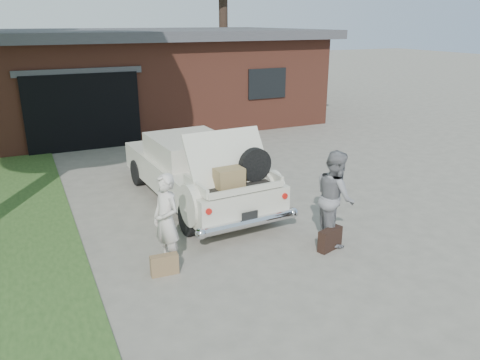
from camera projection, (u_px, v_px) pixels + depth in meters
name	position (u px, v px, depth m)	size (l,w,h in m)	color
ground	(256.00, 255.00, 7.59)	(90.00, 90.00, 0.00)	gray
house	(138.00, 76.00, 17.26)	(12.80, 7.80, 3.30)	brown
sedan	(196.00, 170.00, 9.69)	(2.03, 4.69, 1.75)	beige
woman_left	(166.00, 220.00, 7.08)	(0.54, 0.35, 1.47)	beige
woman_right	(335.00, 197.00, 7.84)	(0.78, 0.61, 1.61)	gray
suitcase_left	(164.00, 265.00, 6.96)	(0.41, 0.13, 0.32)	olive
suitcase_right	(330.00, 239.00, 7.72)	(0.48, 0.15, 0.37)	black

